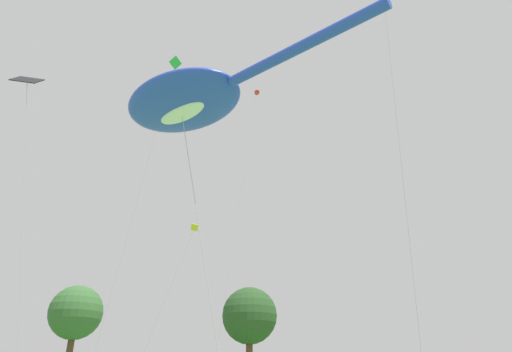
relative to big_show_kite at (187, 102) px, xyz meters
name	(u,v)px	position (x,y,z in m)	size (l,w,h in m)	color
big_show_kite	(187,102)	(0.00, 0.00, 0.00)	(6.86, 11.26, 12.17)	blue
small_kite_box_yellow	(27,88)	(-6.22, 4.83, 1.84)	(3.10, 1.13, 14.36)	black
small_kite_diamond_red	(168,89)	(2.02, 13.12, 9.88)	(3.42, 3.28, 24.31)	green
small_kite_triangle_green	(188,244)	(4.94, 14.92, -1.57)	(3.63, 1.93, 11.56)	yellow
small_kite_delta_white	(255,104)	(9.39, 12.97, 10.62)	(3.71, 0.82, 23.57)	red
tree_broad_distant	(76,313)	(0.43, 44.74, -3.17)	(6.41, 6.41, 11.71)	#513823
tree_oak_right	(250,316)	(20.64, 37.81, -3.21)	(7.01, 7.01, 11.96)	#513823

